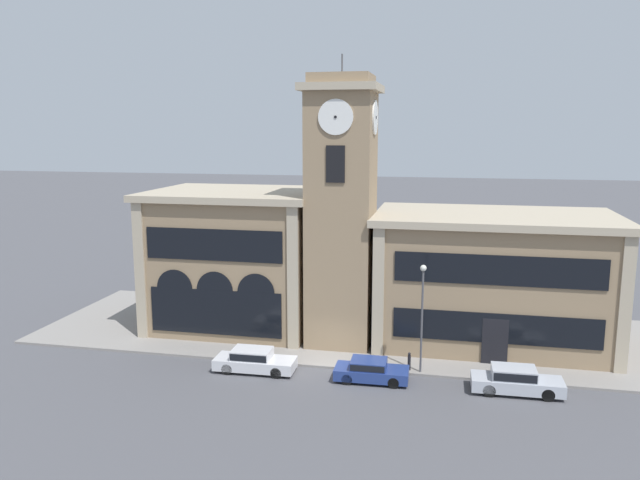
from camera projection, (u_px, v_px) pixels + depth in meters
ground_plane at (327, 369)px, 36.57m from camera, size 300.00×300.00×0.00m
sidewalk_kerb at (346, 332)px, 43.03m from camera, size 41.85×13.45×0.15m
clock_tower at (341, 213)px, 39.46m from camera, size 4.73×4.73×18.37m
town_hall_left_wing at (238, 258)px, 44.04m from camera, size 11.77×9.58×9.68m
town_hall_right_wing at (493, 278)px, 40.56m from camera, size 15.31×9.58×8.54m
parked_car_near at (254, 360)px, 36.10m from camera, size 4.71×1.85×1.34m
parked_car_mid at (371, 370)px, 34.71m from camera, size 4.13×1.81×1.24m
parked_car_far at (516, 380)px, 33.10m from camera, size 4.79×1.80×1.43m
street_lamp at (422, 303)px, 35.04m from camera, size 0.36×0.36×6.28m
bollard at (409, 361)px, 35.93m from camera, size 0.18×0.18×1.06m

